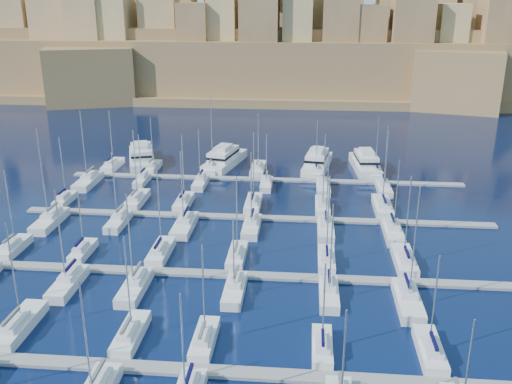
# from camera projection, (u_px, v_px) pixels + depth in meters

# --- Properties ---
(ground) EXTENTS (600.00, 600.00, 0.00)m
(ground) POSITION_uv_depth(u_px,v_px,m) (249.00, 242.00, 92.63)
(ground) COLOR black
(ground) RESTS_ON ground
(pontoon_near) EXTENTS (84.00, 2.00, 0.40)m
(pontoon_near) POSITION_uv_depth(u_px,v_px,m) (216.00, 372.00, 60.64)
(pontoon_near) COLOR slate
(pontoon_near) RESTS_ON ground
(pontoon_mid_near) EXTENTS (84.00, 2.00, 0.40)m
(pontoon_mid_near) POSITION_uv_depth(u_px,v_px,m) (240.00, 275.00, 81.30)
(pontoon_mid_near) COLOR slate
(pontoon_mid_near) RESTS_ON ground
(pontoon_mid_far) EXTENTS (84.00, 2.00, 0.40)m
(pontoon_mid_far) POSITION_uv_depth(u_px,v_px,m) (255.00, 217.00, 101.96)
(pontoon_mid_far) COLOR slate
(pontoon_mid_far) RESTS_ON ground
(pontoon_far) EXTENTS (84.00, 2.00, 0.40)m
(pontoon_far) POSITION_uv_depth(u_px,v_px,m) (264.00, 179.00, 122.62)
(pontoon_far) COLOR slate
(pontoon_far) RESTS_ON ground
(sailboat_1) EXTENTS (2.95, 9.84, 13.94)m
(sailboat_1) POSITION_uv_depth(u_px,v_px,m) (19.00, 325.00, 68.03)
(sailboat_1) COLOR silver
(sailboat_1) RESTS_ON ground
(sailboat_2) EXTENTS (2.60, 8.68, 13.20)m
(sailboat_2) POSITION_uv_depth(u_px,v_px,m) (130.00, 334.00, 66.31)
(sailboat_2) COLOR silver
(sailboat_2) RESTS_ON ground
(sailboat_3) EXTENTS (2.44, 8.13, 12.68)m
(sailboat_3) POSITION_uv_depth(u_px,v_px,m) (204.00, 340.00, 65.30)
(sailboat_3) COLOR silver
(sailboat_3) RESTS_ON ground
(sailboat_4) EXTENTS (2.29, 7.62, 11.25)m
(sailboat_4) POSITION_uv_depth(u_px,v_px,m) (322.00, 347.00, 63.92)
(sailboat_4) COLOR silver
(sailboat_4) RESTS_ON ground
(sailboat_5) EXTENTS (2.58, 8.61, 12.40)m
(sailboat_5) POSITION_uv_depth(u_px,v_px,m) (430.00, 350.00, 63.34)
(sailboat_5) COLOR silver
(sailboat_5) RESTS_ON ground
(sailboat_12) EXTENTS (2.41, 8.02, 13.43)m
(sailboat_12) POSITION_uv_depth(u_px,v_px,m) (14.00, 247.00, 88.84)
(sailboat_12) COLOR silver
(sailboat_12) RESTS_ON ground
(sailboat_13) EXTENTS (2.22, 7.41, 10.59)m
(sailboat_13) POSITION_uv_depth(u_px,v_px,m) (83.00, 251.00, 87.60)
(sailboat_13) COLOR silver
(sailboat_13) RESTS_ON ground
(sailboat_14) EXTENTS (2.72, 9.07, 14.97)m
(sailboat_14) POSITION_uv_depth(u_px,v_px,m) (161.00, 252.00, 87.32)
(sailboat_14) COLOR silver
(sailboat_14) RESTS_ON ground
(sailboat_15) EXTENTS (2.54, 8.47, 13.40)m
(sailboat_15) POSITION_uv_depth(u_px,v_px,m) (237.00, 256.00, 86.03)
(sailboat_15) COLOR silver
(sailboat_15) RESTS_ON ground
(sailboat_16) EXTENTS (2.49, 8.30, 13.93)m
(sailboat_16) POSITION_uv_depth(u_px,v_px,m) (326.00, 259.00, 84.79)
(sailboat_16) COLOR silver
(sailboat_16) RESTS_ON ground
(sailboat_17) EXTENTS (2.89, 9.64, 14.03)m
(sailboat_17) POSITION_uv_depth(u_px,v_px,m) (404.00, 261.00, 84.41)
(sailboat_17) COLOR silver
(sailboat_17) RESTS_ON ground
(sailboat_19) EXTENTS (2.77, 9.25, 14.72)m
(sailboat_19) POSITION_uv_depth(u_px,v_px,m) (68.00, 283.00, 77.93)
(sailboat_19) COLOR silver
(sailboat_19) RESTS_ON ground
(sailboat_20) EXTENTS (2.86, 9.53, 14.56)m
(sailboat_20) POSITION_uv_depth(u_px,v_px,m) (135.00, 287.00, 76.99)
(sailboat_20) COLOR silver
(sailboat_20) RESTS_ON ground
(sailboat_21) EXTENTS (2.61, 8.71, 11.48)m
(sailboat_21) POSITION_uv_depth(u_px,v_px,m) (235.00, 290.00, 76.21)
(sailboat_21) COLOR silver
(sailboat_21) RESTS_ON ground
(sailboat_22) EXTENTS (2.54, 8.46, 13.88)m
(sailboat_22) POSITION_uv_depth(u_px,v_px,m) (329.00, 293.00, 75.24)
(sailboat_22) COLOR silver
(sailboat_22) RESTS_ON ground
(sailboat_23) EXTENTS (3.03, 10.10, 16.85)m
(sailboat_23) POSITION_uv_depth(u_px,v_px,m) (408.00, 300.00, 73.60)
(sailboat_23) COLOR silver
(sailboat_23) RESTS_ON ground
(sailboat_24) EXTENTS (2.24, 7.47, 13.15)m
(sailboat_24) POSITION_uv_depth(u_px,v_px,m) (65.00, 199.00, 109.32)
(sailboat_24) COLOR silver
(sailboat_24) RESTS_ON ground
(sailboat_25) EXTENTS (2.85, 9.51, 14.55)m
(sailboat_25) POSITION_uv_depth(u_px,v_px,m) (137.00, 200.00, 109.06)
(sailboat_25) COLOR silver
(sailboat_25) RESTS_ON ground
(sailboat_26) EXTENTS (2.64, 8.81, 13.91)m
(sailboat_26) POSITION_uv_depth(u_px,v_px,m) (184.00, 202.00, 107.95)
(sailboat_26) COLOR silver
(sailboat_26) RESTS_ON ground
(sailboat_27) EXTENTS (2.82, 9.41, 14.67)m
(sailboat_27) POSITION_uv_depth(u_px,v_px,m) (253.00, 204.00, 107.09)
(sailboat_27) COLOR silver
(sailboat_27) RESTS_ON ground
(sailboat_28) EXTENTS (2.69, 8.96, 13.64)m
(sailboat_28) POSITION_uv_depth(u_px,v_px,m) (323.00, 206.00, 105.77)
(sailboat_28) COLOR silver
(sailboat_28) RESTS_ON ground
(sailboat_29) EXTENTS (3.14, 10.47, 16.17)m
(sailboat_29) POSITION_uv_depth(u_px,v_px,m) (383.00, 207.00, 105.50)
(sailboat_29) COLOR silver
(sailboat_29) RESTS_ON ground
(sailboat_30) EXTENTS (3.10, 10.35, 17.60)m
(sailboat_30) POSITION_uv_depth(u_px,v_px,m) (50.00, 220.00, 99.11)
(sailboat_30) COLOR silver
(sailboat_30) RESTS_ON ground
(sailboat_31) EXTENTS (2.60, 8.65, 13.64)m
(sailboat_31) POSITION_uv_depth(u_px,v_px,m) (119.00, 221.00, 98.88)
(sailboat_31) COLOR silver
(sailboat_31) RESTS_ON ground
(sailboat_32) EXTENTS (3.06, 10.21, 14.32)m
(sailboat_32) POSITION_uv_depth(u_px,v_px,m) (185.00, 225.00, 97.14)
(sailboat_32) COLOR silver
(sailboat_32) RESTS_ON ground
(sailboat_33) EXTENTS (2.73, 9.11, 14.26)m
(sailboat_33) POSITION_uv_depth(u_px,v_px,m) (252.00, 226.00, 96.66)
(sailboat_33) COLOR silver
(sailboat_33) RESTS_ON ground
(sailboat_34) EXTENTS (2.74, 9.14, 14.55)m
(sailboat_34) POSITION_uv_depth(u_px,v_px,m) (326.00, 229.00, 95.57)
(sailboat_34) COLOR silver
(sailboat_34) RESTS_ON ground
(sailboat_35) EXTENTS (2.87, 9.56, 13.63)m
(sailboat_35) POSITION_uv_depth(u_px,v_px,m) (393.00, 232.00, 94.43)
(sailboat_35) COLOR silver
(sailboat_35) RESTS_ON ground
(sailboat_36) EXTENTS (2.79, 9.31, 13.62)m
(sailboat_36) POSITION_uv_depth(u_px,v_px,m) (113.00, 165.00, 130.68)
(sailboat_36) COLOR silver
(sailboat_36) RESTS_ON ground
(sailboat_37) EXTENTS (2.47, 8.24, 12.34)m
(sailboat_37) POSITION_uv_depth(u_px,v_px,m) (153.00, 167.00, 129.37)
(sailboat_37) COLOR silver
(sailboat_37) RESTS_ON ground
(sailboat_38) EXTENTS (3.10, 10.32, 17.17)m
(sailboat_38) POSITION_uv_depth(u_px,v_px,m) (212.00, 167.00, 129.15)
(sailboat_38) COLOR silver
(sailboat_38) RESTS_ON ground
(sailboat_39) EXTENTS (2.96, 9.87, 13.49)m
(sailboat_39) POSITION_uv_depth(u_px,v_px,m) (258.00, 169.00, 128.05)
(sailboat_39) COLOR silver
(sailboat_39) RESTS_ON ground
(sailboat_40) EXTENTS (2.53, 8.42, 12.40)m
(sailboat_40) POSITION_uv_depth(u_px,v_px,m) (316.00, 171.00, 126.28)
(sailboat_40) COLOR silver
(sailboat_40) RESTS_ON ground
(sailboat_41) EXTENTS (2.68, 8.93, 13.82)m
(sailboat_41) POSITION_uv_depth(u_px,v_px,m) (376.00, 173.00, 125.38)
(sailboat_41) COLOR silver
(sailboat_41) RESTS_ON ground
(sailboat_42) EXTENTS (3.22, 10.72, 16.17)m
(sailboat_42) POSITION_uv_depth(u_px,v_px,m) (88.00, 181.00, 119.72)
(sailboat_42) COLOR silver
(sailboat_42) RESTS_ON ground
(sailboat_43) EXTENTS (2.17, 7.23, 11.01)m
(sailboat_43) POSITION_uv_depth(u_px,v_px,m) (142.00, 180.00, 120.40)
(sailboat_43) COLOR silver
(sailboat_43) RESTS_ON ground
(sailboat_44) EXTENTS (2.44, 8.14, 12.49)m
(sailboat_44) POSITION_uv_depth(u_px,v_px,m) (201.00, 183.00, 118.89)
(sailboat_44) COLOR silver
(sailboat_44) RESTS_ON ground
(sailboat_45) EXTENTS (2.31, 7.70, 11.70)m
(sailboat_45) POSITION_uv_depth(u_px,v_px,m) (266.00, 184.00, 117.92)
(sailboat_45) COLOR silver
(sailboat_45) RESTS_ON ground
(sailboat_46) EXTENTS (2.74, 9.13, 12.18)m
(sailboat_46) POSITION_uv_depth(u_px,v_px,m) (323.00, 187.00, 116.24)
(sailboat_46) COLOR silver
(sailboat_46) RESTS_ON ground
(sailboat_47) EXTENTS (2.64, 8.81, 13.05)m
(sailboat_47) POSITION_uv_depth(u_px,v_px,m) (384.00, 188.00, 115.34)
(sailboat_47) COLOR silver
(sailboat_47) RESTS_ON ground
(motor_yacht_a) EXTENTS (10.91, 19.42, 5.25)m
(motor_yacht_a) POSITION_uv_depth(u_px,v_px,m) (142.00, 156.00, 134.49)
(motor_yacht_a) COLOR silver
(motor_yacht_a) RESTS_ON ground
(motor_yacht_b) EXTENTS (8.92, 18.24, 5.25)m
(motor_yacht_b) POSITION_uv_depth(u_px,v_px,m) (224.00, 159.00, 132.30)
(motor_yacht_b) COLOR silver
(motor_yacht_b) RESTS_ON ground
(motor_yacht_c) EXTENTS (7.40, 17.03, 5.25)m
(motor_yacht_c) POSITION_uv_depth(u_px,v_px,m) (317.00, 162.00, 129.97)
(motor_yacht_c) COLOR silver
(motor_yacht_c) RESTS_ON ground
(motor_yacht_d) EXTENTS (6.34, 16.78, 5.25)m
(motor_yacht_d) POSITION_uv_depth(u_px,v_px,m) (365.00, 163.00, 129.00)
(motor_yacht_d) COLOR silver
(motor_yacht_d) RESTS_ON ground
(fortified_city) EXTENTS (460.00, 108.95, 59.52)m
(fortified_city) POSITION_uv_depth(u_px,v_px,m) (287.00, 52.00, 233.54)
(fortified_city) COLOR brown
(fortified_city) RESTS_ON ground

